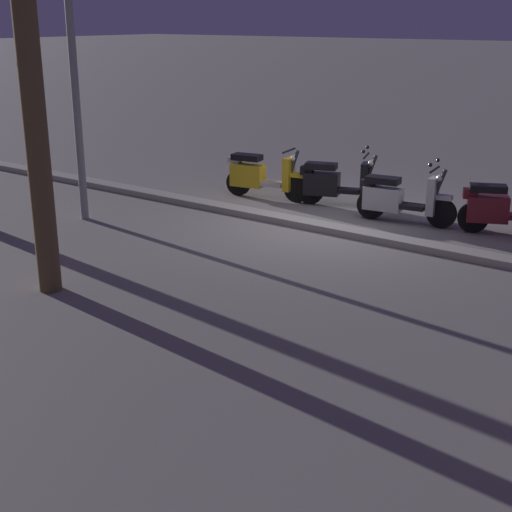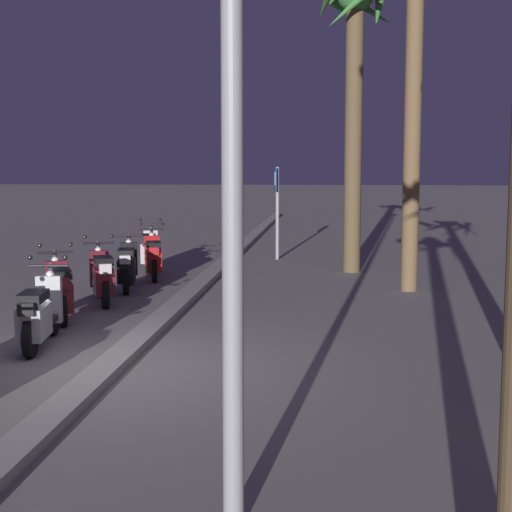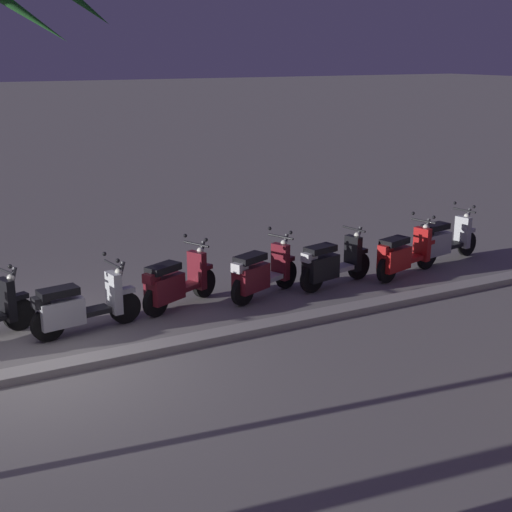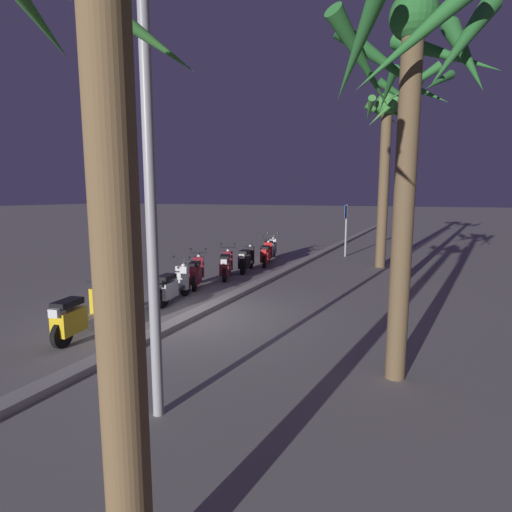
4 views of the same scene
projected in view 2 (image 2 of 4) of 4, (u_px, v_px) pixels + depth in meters
ground_plane at (88, 369)px, 8.98m from camera, size 200.00×200.00×0.00m
curb_strip at (112, 364)px, 8.94m from camera, size 60.00×0.36×0.12m
scooter_silver_mid_front at (149, 250)px, 17.65m from camera, size 1.82×0.65×1.17m
scooter_red_tail_end at (153, 258)px, 16.21m from camera, size 1.79×0.76×1.17m
scooter_black_last_in_row at (127, 267)px, 14.66m from camera, size 1.76×0.68×1.04m
scooter_maroon_far_back at (102, 278)px, 13.22m from camera, size 1.66×0.86×1.17m
scooter_maroon_gap_after_mid at (59, 292)px, 11.72m from camera, size 1.62×0.89×1.17m
scooter_silver_second_in_line at (39, 315)px, 9.96m from camera, size 1.81×0.61×1.17m
crossing_sign at (277, 202)px, 19.60m from camera, size 0.60×0.15×2.40m
palm_tree_near_sign at (415, 26)px, 14.13m from camera, size 2.38×2.38×6.74m
palm_tree_mid_walkway at (354, 60)px, 16.86m from camera, size 1.87×1.90×6.66m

